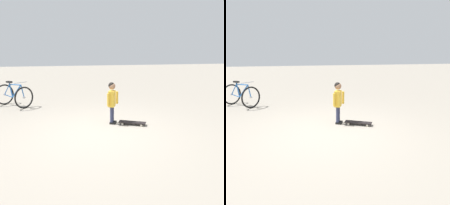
# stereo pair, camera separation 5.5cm
# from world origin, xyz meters

# --- Properties ---
(ground_plane) EXTENTS (50.00, 50.00, 0.00)m
(ground_plane) POSITION_xyz_m (0.00, 0.00, 0.00)
(ground_plane) COLOR #9E9384
(child_person) EXTENTS (0.28, 0.34, 1.06)m
(child_person) POSITION_xyz_m (0.58, -0.45, 0.66)
(child_person) COLOR #2D3351
(child_person) RESTS_ON ground
(skateboard) EXTENTS (0.48, 0.68, 0.07)m
(skateboard) POSITION_xyz_m (0.36, -0.92, 0.06)
(skateboard) COLOR black
(skateboard) RESTS_ON ground
(bicycle_near) EXTENTS (1.25, 1.26, 0.85)m
(bicycle_near) POSITION_xyz_m (3.10, 2.31, 0.38)
(bicycle_near) COLOR black
(bicycle_near) RESTS_ON ground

